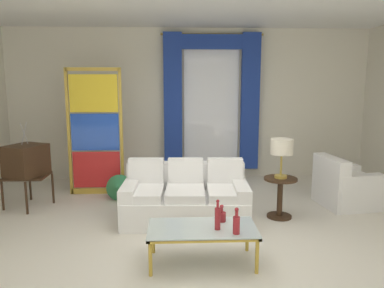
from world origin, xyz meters
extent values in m
plane|color=silver|center=(0.00, 0.00, 0.00)|extent=(16.00, 16.00, 0.00)
cube|color=silver|center=(0.00, 3.06, 1.50)|extent=(8.00, 0.12, 3.00)
cube|color=white|center=(0.00, 0.80, 3.02)|extent=(8.00, 7.60, 0.04)
cube|color=white|center=(0.44, 2.98, 1.55)|extent=(1.10, 0.02, 2.50)
cylinder|color=gold|center=(0.44, 2.90, 2.86)|extent=(2.00, 0.04, 0.04)
cube|color=navy|center=(-0.33, 2.88, 1.55)|extent=(0.36, 0.12, 2.70)
cube|color=navy|center=(1.21, 2.88, 1.55)|extent=(0.36, 0.12, 2.70)
cube|color=navy|center=(0.44, 2.88, 2.72)|extent=(1.80, 0.10, 0.28)
cube|color=white|center=(-0.16, 0.50, 0.19)|extent=(1.78, 0.98, 0.38)
cube|color=white|center=(-0.15, 0.87, 0.39)|extent=(1.75, 0.28, 0.78)
cube|color=white|center=(0.62, 0.47, 0.28)|extent=(0.24, 0.86, 0.56)
cube|color=white|center=(-0.94, 0.53, 0.28)|extent=(0.24, 0.86, 0.56)
cube|color=white|center=(0.42, 0.42, 0.44)|extent=(0.57, 0.76, 0.12)
cube|color=white|center=(0.43, 0.74, 0.66)|extent=(0.52, 0.16, 0.40)
cube|color=white|center=(-0.16, 0.45, 0.44)|extent=(0.57, 0.76, 0.12)
cube|color=white|center=(-0.15, 0.77, 0.66)|extent=(0.52, 0.16, 0.40)
cube|color=white|center=(-0.74, 0.48, 0.44)|extent=(0.57, 0.76, 0.12)
cube|color=white|center=(-0.73, 0.80, 0.66)|extent=(0.52, 0.16, 0.40)
cube|color=silver|center=(-0.01, -0.75, 0.40)|extent=(1.18, 0.61, 0.02)
cube|color=gold|center=(-0.01, -0.46, 0.38)|extent=(1.18, 0.04, 0.03)
cube|color=gold|center=(-0.01, -1.03, 0.38)|extent=(1.18, 0.04, 0.03)
cube|color=gold|center=(-0.58, -0.75, 0.38)|extent=(0.04, 0.61, 0.03)
cube|color=gold|center=(0.56, -0.75, 0.38)|extent=(0.04, 0.61, 0.03)
cylinder|color=gold|center=(-0.56, -0.48, 0.19)|extent=(0.04, 0.04, 0.38)
cylinder|color=gold|center=(0.54, -0.48, 0.19)|extent=(0.04, 0.04, 0.38)
cylinder|color=gold|center=(-0.56, -1.01, 0.19)|extent=(0.04, 0.04, 0.38)
cylinder|color=gold|center=(0.54, -1.01, 0.19)|extent=(0.04, 0.04, 0.38)
cylinder|color=maroon|center=(0.15, -0.81, 0.53)|extent=(0.06, 0.06, 0.24)
cylinder|color=maroon|center=(0.15, -0.81, 0.68)|extent=(0.03, 0.03, 0.06)
sphere|color=maroon|center=(0.15, -0.81, 0.72)|extent=(0.04, 0.04, 0.04)
cylinder|color=maroon|center=(0.33, -0.94, 0.50)|extent=(0.07, 0.07, 0.19)
cylinder|color=maroon|center=(0.33, -0.94, 0.63)|extent=(0.03, 0.03, 0.06)
sphere|color=maroon|center=(0.33, -0.94, 0.67)|extent=(0.04, 0.04, 0.04)
cylinder|color=maroon|center=(0.22, -0.58, 0.46)|extent=(0.10, 0.10, 0.10)
cylinder|color=maroon|center=(0.22, -0.58, 0.54)|extent=(0.04, 0.04, 0.05)
sphere|color=maroon|center=(0.22, -0.58, 0.58)|extent=(0.05, 0.05, 0.05)
cube|color=#382314|center=(-2.63, 1.25, 0.50)|extent=(0.62, 0.54, 0.03)
cylinder|color=#382314|center=(-2.96, 1.09, 0.25)|extent=(0.04, 0.04, 0.50)
cylinder|color=#382314|center=(-2.73, 1.60, 0.25)|extent=(0.04, 0.04, 0.50)
cylinder|color=#382314|center=(-2.53, 0.89, 0.25)|extent=(0.04, 0.04, 0.50)
cylinder|color=#382314|center=(-2.29, 1.40, 0.25)|extent=(0.04, 0.04, 0.50)
cube|color=#382314|center=(-2.63, 1.25, 0.76)|extent=(0.67, 0.71, 0.48)
cube|color=black|center=(-2.84, 1.35, 0.78)|extent=(0.17, 0.36, 0.30)
cylinder|color=gold|center=(-2.88, 1.27, 0.59)|extent=(0.03, 0.04, 0.04)
cylinder|color=gold|center=(-2.81, 1.42, 0.59)|extent=(0.03, 0.04, 0.04)
cylinder|color=silver|center=(-2.63, 1.25, 1.18)|extent=(0.06, 0.12, 0.34)
cylinder|color=silver|center=(-2.63, 1.25, 1.18)|extent=(0.06, 0.12, 0.34)
cube|color=white|center=(2.47, 1.09, 0.20)|extent=(0.90, 0.90, 0.40)
cube|color=white|center=(2.47, 1.09, 0.45)|extent=(0.77, 0.77, 0.10)
cube|color=white|center=(2.15, 1.04, 0.40)|extent=(0.31, 0.82, 0.80)
cube|color=white|center=(2.42, 1.40, 0.29)|extent=(0.75, 0.28, 0.58)
cube|color=white|center=(2.51, 0.77, 0.29)|extent=(0.75, 0.28, 0.58)
cube|color=gold|center=(-2.13, 1.91, 1.10)|extent=(0.05, 0.05, 2.20)
cube|color=gold|center=(-1.23, 1.91, 1.10)|extent=(0.05, 0.05, 2.20)
cube|color=gold|center=(-1.68, 1.91, 2.17)|extent=(0.90, 0.05, 0.06)
cube|color=gold|center=(-1.68, 1.91, 0.05)|extent=(0.90, 0.05, 0.10)
cube|color=red|center=(-1.68, 1.91, 0.43)|extent=(0.82, 0.02, 0.64)
cube|color=#1E47B7|center=(-1.68, 1.91, 1.10)|extent=(0.82, 0.02, 0.64)
cube|color=yellow|center=(-1.68, 1.91, 1.77)|extent=(0.82, 0.02, 0.64)
cylinder|color=beige|center=(-1.24, 1.59, 0.03)|extent=(0.16, 0.16, 0.06)
ellipsoid|color=#1F5B76|center=(-1.24, 1.59, 0.14)|extent=(0.18, 0.32, 0.20)
sphere|color=#1F5B76|center=(-1.24, 1.73, 0.25)|extent=(0.09, 0.09, 0.09)
cone|color=gold|center=(-1.24, 1.79, 0.25)|extent=(0.02, 0.04, 0.02)
cone|color=#31834B|center=(-1.24, 1.41, 0.24)|extent=(0.44, 0.40, 0.50)
cylinder|color=#382314|center=(1.22, 0.59, 0.58)|extent=(0.48, 0.48, 0.03)
cylinder|color=#382314|center=(1.22, 0.59, 0.29)|extent=(0.08, 0.08, 0.55)
cylinder|color=#382314|center=(1.22, 0.59, 0.01)|extent=(0.36, 0.36, 0.03)
cylinder|color=#B29338|center=(1.22, 0.59, 0.61)|extent=(0.18, 0.18, 0.04)
cylinder|color=#B29338|center=(1.22, 0.59, 0.81)|extent=(0.03, 0.03, 0.36)
cylinder|color=beige|center=(1.22, 0.59, 1.05)|extent=(0.32, 0.32, 0.22)
camera|label=1|loc=(-0.31, -4.64, 1.99)|focal=35.41mm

